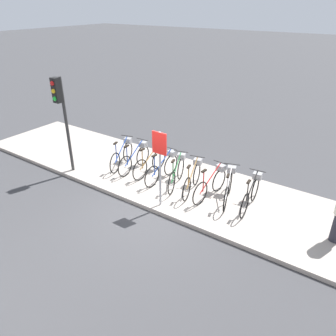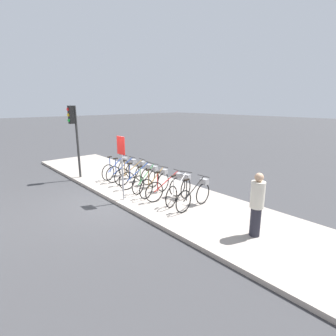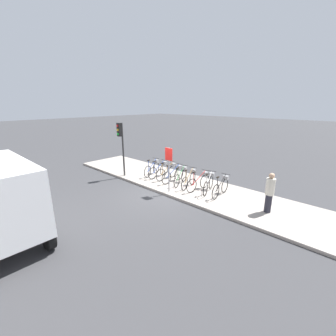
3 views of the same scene
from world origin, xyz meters
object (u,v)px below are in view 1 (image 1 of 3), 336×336
(parked_bicycle_0, at_px, (123,154))
(parked_bicycle_6, at_px, (212,183))
(parked_bicycle_3, at_px, (163,167))
(sign_post, at_px, (160,157))
(parked_bicycle_8, at_px, (251,193))
(traffic_light, at_px, (61,106))
(parked_bicycle_5, at_px, (193,177))
(parked_bicycle_7, at_px, (229,186))
(parked_bicycle_4, at_px, (177,171))
(parked_bicycle_1, at_px, (136,157))
(parked_bicycle_2, at_px, (151,161))

(parked_bicycle_0, height_order, parked_bicycle_6, same)
(parked_bicycle_3, distance_m, sign_post, 1.81)
(parked_bicycle_8, xyz_separation_m, traffic_light, (-5.82, -1.41, 1.82))
(parked_bicycle_5, height_order, parked_bicycle_7, same)
(parked_bicycle_7, bearing_deg, traffic_light, -164.91)
(parked_bicycle_5, distance_m, traffic_light, 4.61)
(parked_bicycle_0, bearing_deg, traffic_light, -131.26)
(parked_bicycle_6, xyz_separation_m, sign_post, (-0.96, -1.23, 1.04))
(traffic_light, height_order, sign_post, traffic_light)
(parked_bicycle_4, relative_size, traffic_light, 0.52)
(parked_bicycle_3, relative_size, parked_bicycle_5, 1.02)
(parked_bicycle_5, bearing_deg, traffic_light, -162.66)
(parked_bicycle_3, bearing_deg, parked_bicycle_7, 1.97)
(traffic_light, bearing_deg, parked_bicycle_7, 15.09)
(parked_bicycle_8, relative_size, traffic_light, 0.54)
(parked_bicycle_1, bearing_deg, parked_bicycle_5, -2.81)
(parked_bicycle_0, bearing_deg, parked_bicycle_8, 0.79)
(parked_bicycle_0, relative_size, parked_bicycle_3, 0.97)
(parked_bicycle_2, xyz_separation_m, parked_bicycle_4, (1.11, -0.15, 0.00))
(parked_bicycle_4, xyz_separation_m, sign_post, (0.25, -1.25, 1.04))
(parked_bicycle_7, bearing_deg, parked_bicycle_4, -177.02)
(parked_bicycle_2, height_order, parked_bicycle_4, same)
(parked_bicycle_6, bearing_deg, parked_bicycle_4, 179.37)
(parked_bicycle_5, xyz_separation_m, parked_bicycle_8, (1.78, 0.15, 0.00))
(parked_bicycle_0, xyz_separation_m, parked_bicycle_1, (0.56, 0.03, 0.00))
(parked_bicycle_4, bearing_deg, parked_bicycle_0, 178.80)
(parked_bicycle_1, height_order, parked_bicycle_7, same)
(parked_bicycle_6, distance_m, sign_post, 1.88)
(parked_bicycle_0, height_order, sign_post, sign_post)
(parked_bicycle_4, bearing_deg, parked_bicycle_1, 177.50)
(parked_bicycle_2, bearing_deg, parked_bicycle_0, -175.10)
(traffic_light, bearing_deg, sign_post, 0.87)
(parked_bicycle_7, bearing_deg, parked_bicycle_6, -168.21)
(parked_bicycle_3, relative_size, traffic_light, 0.54)
(parked_bicycle_1, xyz_separation_m, parked_bicycle_7, (3.41, 0.01, 0.00))
(parked_bicycle_2, distance_m, parked_bicycle_4, 1.12)
(parked_bicycle_2, height_order, parked_bicycle_3, same)
(parked_bicycle_6, height_order, sign_post, sign_post)
(parked_bicycle_6, relative_size, parked_bicycle_8, 1.00)
(parked_bicycle_8, relative_size, sign_post, 0.77)
(parked_bicycle_1, height_order, parked_bicycle_6, same)
(parked_bicycle_2, distance_m, sign_post, 2.21)
(parked_bicycle_2, xyz_separation_m, parked_bicycle_6, (2.32, -0.16, 0.00))
(parked_bicycle_2, bearing_deg, parked_bicycle_6, -3.97)
(parked_bicycle_3, relative_size, parked_bicycle_7, 1.04)
(parked_bicycle_5, xyz_separation_m, traffic_light, (-4.05, -1.26, 1.82))
(parked_bicycle_6, bearing_deg, parked_bicycle_0, 179.00)
(parked_bicycle_1, relative_size, parked_bicycle_7, 1.04)
(parked_bicycle_5, bearing_deg, parked_bicycle_7, 6.50)
(parked_bicycle_7, xyz_separation_m, parked_bicycle_8, (0.67, 0.02, 0.00))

